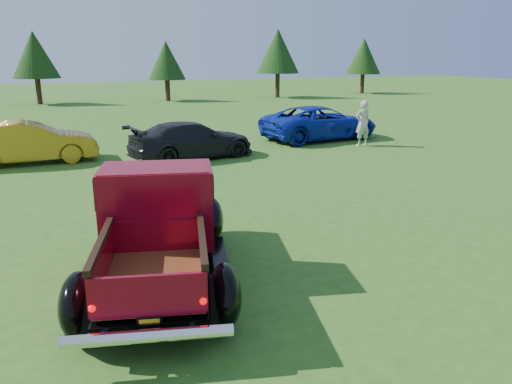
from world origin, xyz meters
The scene contains 10 objects.
ground centered at (0.00, 0.00, 0.00)m, with size 120.00×120.00×0.00m, color #2B5D1A.
tree_mid_left centered at (-3.00, 31.00, 3.38)m, with size 3.20×3.20×5.00m.
tree_mid_right centered at (6.00, 30.00, 2.97)m, with size 2.82×2.82×4.40m.
tree_east centered at (15.00, 29.50, 3.66)m, with size 3.46×3.46×5.40m.
tree_far_east centered at (24.00, 30.50, 3.25)m, with size 3.07×3.07×4.80m.
pickup_truck centered at (-1.58, -0.53, 0.83)m, with size 3.22×5.03×1.76m.
show_car_yellow centered at (-3.50, 9.50, 0.67)m, with size 1.43×4.09×1.35m, color #C18719.
show_car_grey centered at (1.50, 8.18, 0.62)m, with size 1.74×4.29×1.24m, color black.
show_car_blue centered at (7.47, 9.87, 0.69)m, with size 2.29×4.97×1.38m, color #0E239D.
spectator centered at (8.20, 7.92, 0.87)m, with size 0.63×0.41×1.73m, color #B6B19E.
Camera 1 is at (-3.13, -7.97, 3.41)m, focal length 35.00 mm.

